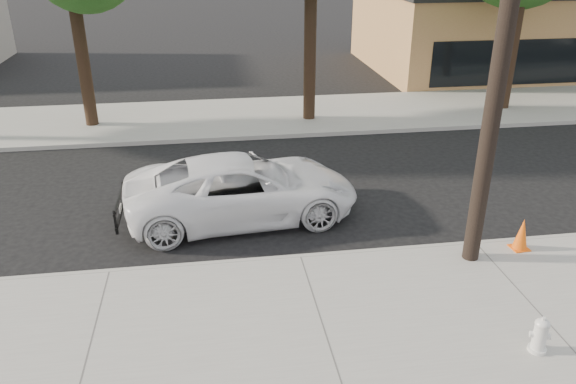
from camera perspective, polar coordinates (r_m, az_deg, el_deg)
The scene contains 9 objects.
ground at distance 14.08m, azimuth -0.17°, elevation -2.64°, with size 120.00×120.00×0.00m, color black.
near_sidewalk at distance 10.45m, azimuth 3.31°, elevation -12.99°, with size 90.00×4.40×0.15m, color gray.
far_sidewalk at distance 21.91m, azimuth -3.40°, elevation 7.65°, with size 90.00×5.00×0.15m, color gray.
curb_near at distance 12.23m, azimuth 1.25°, elevation -6.78°, with size 90.00×0.12×0.16m, color #9E9B93.
building_main at distance 33.80m, azimuth 24.31°, elevation 14.97°, with size 18.00×10.00×4.00m, color #AB7447.
utility_pole at distance 11.23m, azimuth 21.07°, elevation 14.09°, with size 1.40×0.34×9.00m.
police_cruiser at distance 13.83m, azimuth -4.65°, elevation 0.38°, with size 2.61×5.67×1.58m, color white.
fire_hydrant at distance 10.38m, azimuth 24.21°, elevation -13.17°, with size 0.34×0.30×0.63m.
traffic_cone at distance 13.31m, azimuth 22.65°, elevation -4.00°, with size 0.40×0.40×0.72m.
Camera 1 is at (-1.79, -12.39, 6.44)m, focal length 35.00 mm.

